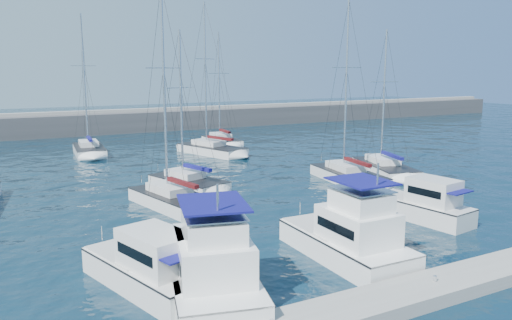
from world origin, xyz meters
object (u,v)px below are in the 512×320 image
sailboat_mid_c (188,183)px  motor_yacht_stbd_inner (349,239)px  sailboat_back_c (222,141)px  sailboat_back_b (212,149)px  motor_yacht_stbd_outer (425,206)px  sailboat_mid_d (348,176)px  motor_yacht_port_inner (211,269)px  sailboat_mid_b (173,199)px  motor_yacht_port_outer (150,269)px  sailboat_mid_e (384,168)px  sailboat_back_a (89,150)px

sailboat_mid_c → motor_yacht_stbd_inner: bearing=-101.9°
sailboat_mid_c → sailboat_back_c: bearing=41.4°
sailboat_back_b → motor_yacht_stbd_outer: bearing=-105.1°
sailboat_mid_d → motor_yacht_stbd_outer: bearing=-96.3°
motor_yacht_stbd_outer → sailboat_mid_d: bearing=68.1°
motor_yacht_port_inner → sailboat_mid_b: size_ratio=0.62×
motor_yacht_port_outer → motor_yacht_port_inner: motor_yacht_port_inner is taller
sailboat_mid_b → sailboat_back_c: sailboat_mid_b is taller
motor_yacht_stbd_outer → sailboat_back_c: (1.49, 35.00, -0.41)m
sailboat_mid_e → motor_yacht_stbd_outer: bearing=-105.2°
motor_yacht_port_outer → sailboat_mid_e: sailboat_mid_e is taller
motor_yacht_port_outer → motor_yacht_port_inner: (2.20, -1.59, 0.19)m
sailboat_mid_d → motor_yacht_stbd_inner: bearing=-120.9°
sailboat_mid_c → sailboat_back_b: 17.07m
sailboat_mid_d → sailboat_back_b: bearing=111.6°
sailboat_mid_e → sailboat_back_c: sailboat_back_c is taller
sailboat_mid_d → sailboat_back_a: bearing=132.0°
motor_yacht_port_outer → sailboat_mid_b: (5.21, 12.34, -0.41)m
motor_yacht_port_inner → sailboat_back_b: 35.99m
motor_yacht_stbd_outer → sailboat_mid_e: 14.36m
motor_yacht_port_outer → motor_yacht_port_inner: 2.72m
motor_yacht_port_inner → sailboat_back_c: sailboat_back_c is taller
sailboat_mid_c → sailboat_mid_d: bearing=-33.7°
sailboat_back_a → sailboat_back_c: (15.97, -0.76, -0.01)m
motor_yacht_port_outer → sailboat_mid_d: (21.02, 12.95, -0.42)m
sailboat_mid_e → sailboat_back_b: 20.12m
motor_yacht_port_outer → sailboat_mid_e: bearing=12.0°
motor_yacht_stbd_outer → sailboat_back_c: size_ratio=0.46×
motor_yacht_port_outer → sailboat_back_c: (19.85, 36.81, -0.41)m
sailboat_back_a → motor_yacht_stbd_outer: bearing=-63.6°
motor_yacht_port_inner → sailboat_mid_c: bearing=86.9°
motor_yacht_port_inner → sailboat_back_b: sailboat_back_b is taller
motor_yacht_stbd_inner → sailboat_mid_b: sailboat_mid_b is taller
motor_yacht_port_inner → sailboat_mid_e: sailboat_mid_e is taller
sailboat_back_c → sailboat_mid_b: bearing=-117.2°
sailboat_mid_b → sailboat_mid_c: bearing=44.9°
motor_yacht_port_inner → motor_yacht_stbd_inner: size_ratio=1.20×
sailboat_mid_b → sailboat_back_a: (-1.33, 25.23, 0.01)m
sailboat_back_a → sailboat_mid_b: bearing=-82.6°
sailboat_back_c → motor_yacht_port_inner: bearing=-111.0°
sailboat_mid_c → sailboat_back_a: (-4.05, 20.93, 0.03)m
motor_yacht_stbd_outer → sailboat_mid_c: bearing=116.7°
motor_yacht_stbd_outer → sailboat_back_a: (-14.48, 35.76, -0.40)m
sailboat_mid_d → sailboat_back_c: bearing=100.0°
sailboat_mid_b → sailboat_mid_d: size_ratio=0.99×
motor_yacht_stbd_inner → sailboat_mid_b: bearing=109.6°
motor_yacht_port_outer → sailboat_mid_c: (7.92, 16.63, -0.43)m
sailboat_mid_c → sailboat_back_a: sailboat_back_a is taller
motor_yacht_port_outer → sailboat_mid_c: size_ratio=0.60×
motor_yacht_port_inner → sailboat_back_c: (17.65, 38.40, -0.60)m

